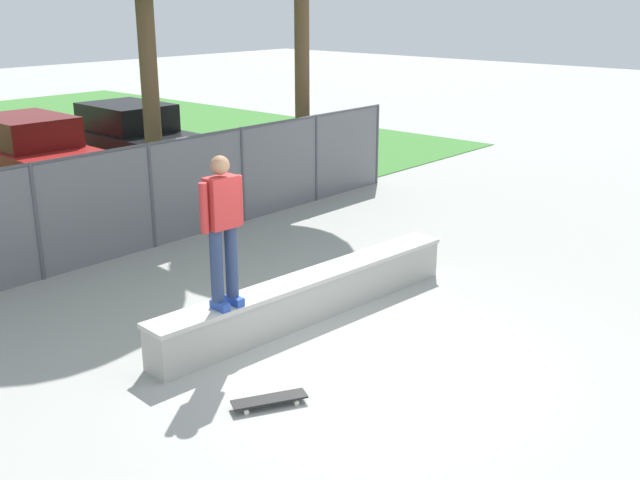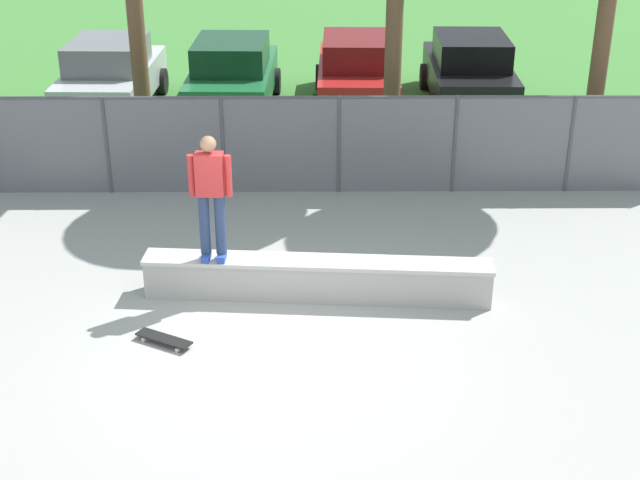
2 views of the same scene
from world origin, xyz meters
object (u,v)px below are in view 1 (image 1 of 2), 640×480
at_px(skateboard, 269,400).
at_px(car_black, 126,137).
at_px(skateboarder, 223,225).
at_px(car_red, 26,153).
at_px(concrete_ledge, 311,296).

relative_size(skateboard, car_black, 0.19).
bearing_deg(skateboarder, car_black, 61.56).
distance_m(skateboard, car_red, 11.03).
xyz_separation_m(car_red, car_black, (2.61, 0.04, 0.00)).
distance_m(skateboarder, car_black, 10.65).
bearing_deg(car_black, skateboarder, -118.44).
xyz_separation_m(concrete_ledge, skateboard, (-2.01, -1.24, -0.23)).
bearing_deg(skateboard, car_red, 74.16).
bearing_deg(skateboard, concrete_ledge, 31.63).
height_order(concrete_ledge, car_black, car_black).
relative_size(concrete_ledge, skateboard, 6.22).
xyz_separation_m(concrete_ledge, car_red, (0.99, 9.34, 0.54)).
height_order(skateboarder, car_red, skateboarder).
relative_size(skateboarder, car_red, 0.43).
bearing_deg(car_red, skateboarder, -104.72).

